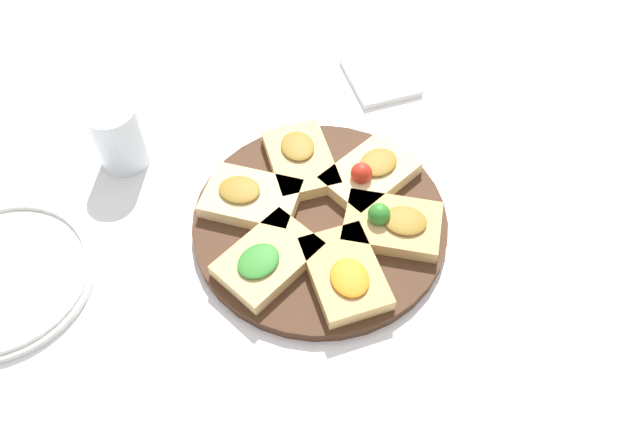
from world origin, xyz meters
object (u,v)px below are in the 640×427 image
serving_board (320,222)px  napkin_stack (380,77)px  water_glass (118,136)px  plate_right (2,277)px

serving_board → napkin_stack: serving_board is taller
serving_board → water_glass: 0.31m
water_glass → plate_right: bearing=118.6°
plate_right → water_glass: bearing=-61.4°
plate_right → water_glass: 0.24m
serving_board → plate_right: same height
plate_right → napkin_stack: plate_right is taller
serving_board → plate_right: (0.13, 0.39, -0.00)m
serving_board → napkin_stack: 0.30m
water_glass → napkin_stack: 0.42m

